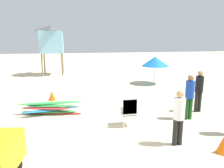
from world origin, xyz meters
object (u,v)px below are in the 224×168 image
object	(u,v)px
stacked_plastic_chairs	(129,109)
lifeguard_near_center	(190,94)
surfboard_pile	(50,109)
lifeguard_near_right	(179,114)
lifeguard_tower	(52,39)
traffic_cone_near	(223,145)
beach_umbrella_left	(155,61)
traffic_cone_far	(52,96)
lifeguard_far_right	(199,88)

from	to	relation	value
stacked_plastic_chairs	lifeguard_near_center	xyz separation A→B (m)	(2.41, 0.26, 0.34)
surfboard_pile	lifeguard_near_right	xyz separation A→B (m)	(3.87, -3.32, 0.70)
lifeguard_near_right	lifeguard_tower	bearing A→B (deg)	108.81
stacked_plastic_chairs	traffic_cone_near	distance (m)	3.01
beach_umbrella_left	lifeguard_near_right	bearing A→B (deg)	-107.29
traffic_cone_far	lifeguard_near_center	bearing A→B (deg)	-33.86
lifeguard_near_center	beach_umbrella_left	size ratio (longest dim) A/B	0.93
lifeguard_near_right	traffic_cone_far	world-z (taller)	lifeguard_near_right
stacked_plastic_chairs	surfboard_pile	distance (m)	3.38
stacked_plastic_chairs	traffic_cone_far	distance (m)	4.85
surfboard_pile	lifeguard_far_right	xyz separation A→B (m)	(6.08, -0.83, 0.77)
lifeguard_near_right	lifeguard_near_center	bearing A→B (deg)	52.47
lifeguard_tower	traffic_cone_far	xyz separation A→B (m)	(0.53, -7.84, -2.72)
stacked_plastic_chairs	lifeguard_near_center	size ratio (longest dim) A/B	0.64
lifeguard_far_right	surfboard_pile	bearing A→B (deg)	172.27
surfboard_pile	lifeguard_far_right	world-z (taller)	lifeguard_far_right
lifeguard_near_center	lifeguard_near_right	xyz separation A→B (m)	(-1.37, -1.78, -0.06)
lifeguard_far_right	traffic_cone_near	distance (m)	3.47
surfboard_pile	traffic_cone_near	size ratio (longest dim) A/B	5.18
stacked_plastic_chairs	traffic_cone_near	xyz separation A→B (m)	(2.03, -2.18, -0.40)
lifeguard_near_center	traffic_cone_far	bearing A→B (deg)	146.14
lifeguard_tower	beach_umbrella_left	world-z (taller)	lifeguard_tower
surfboard_pile	lifeguard_near_right	size ratio (longest dim) A/B	1.57
traffic_cone_far	lifeguard_near_right	bearing A→B (deg)	-53.54
lifeguard_near_right	traffic_cone_near	bearing A→B (deg)	-33.75
lifeguard_near_right	traffic_cone_near	size ratio (longest dim) A/B	3.30
surfboard_pile	beach_umbrella_left	distance (m)	8.17
lifeguard_near_center	traffic_cone_far	distance (m)	6.47
surfboard_pile	traffic_cone_far	xyz separation A→B (m)	(-0.09, 2.04, 0.01)
lifeguard_near_right	beach_umbrella_left	bearing A→B (deg)	72.71
beach_umbrella_left	traffic_cone_near	size ratio (longest dim) A/B	3.73
lifeguard_tower	beach_umbrella_left	xyz separation A→B (m)	(7.05, -5.01, -1.44)
surfboard_pile	beach_umbrella_left	bearing A→B (deg)	37.21
lifeguard_far_right	lifeguard_tower	bearing A→B (deg)	122.06
lifeguard_near_center	lifeguard_near_right	size ratio (longest dim) A/B	1.05
lifeguard_near_center	stacked_plastic_chairs	bearing A→B (deg)	-173.78
stacked_plastic_chairs	lifeguard_far_right	world-z (taller)	lifeguard_far_right
traffic_cone_near	traffic_cone_far	world-z (taller)	traffic_cone_near
traffic_cone_near	beach_umbrella_left	bearing A→B (deg)	80.01
lifeguard_near_center	lifeguard_near_right	world-z (taller)	lifeguard_near_center
beach_umbrella_left	traffic_cone_far	size ratio (longest dim) A/B	3.75
lifeguard_tower	beach_umbrella_left	size ratio (longest dim) A/B	2.21
stacked_plastic_chairs	traffic_cone_far	bearing A→B (deg)	127.26
stacked_plastic_chairs	lifeguard_far_right	size ratio (longest dim) A/B	0.63
surfboard_pile	traffic_cone_near	bearing A→B (deg)	-39.32
lifeguard_near_right	beach_umbrella_left	world-z (taller)	beach_umbrella_left
stacked_plastic_chairs	surfboard_pile	world-z (taller)	stacked_plastic_chairs
lifeguard_far_right	beach_umbrella_left	size ratio (longest dim) A/B	0.95
traffic_cone_near	traffic_cone_far	xyz separation A→B (m)	(-4.96, 6.03, -0.00)
lifeguard_near_right	surfboard_pile	bearing A→B (deg)	139.38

